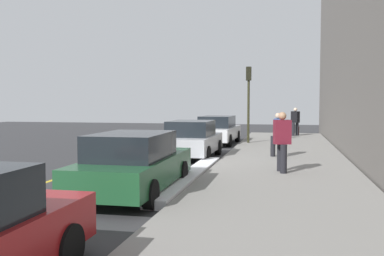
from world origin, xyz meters
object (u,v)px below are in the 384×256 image
Objects in this scene: parked_car_green at (134,163)px; parked_car_silver at (192,139)px; pedestrian_black_coat at (295,121)px; pedestrian_burgundy_coat at (282,140)px; traffic_light_pole at (249,91)px; parked_car_white at (218,130)px; rolling_suitcase at (297,131)px; pedestrian_blue_coat at (278,133)px.

parked_car_green is 6.93m from parked_car_silver.
pedestrian_burgundy_coat is at bearing 177.44° from pedestrian_black_coat.
traffic_light_pole reaches higher than pedestrian_burgundy_coat.
pedestrian_burgundy_coat is at bearing -160.48° from parked_car_white.
pedestrian_burgundy_coat is at bearing -135.94° from parked_car_silver.
pedestrian_burgundy_coat is 1.99× the size of rolling_suitcase.
traffic_light_pole is (5.61, -1.76, 2.06)m from parked_car_silver.
parked_car_silver is at bearing 179.18° from parked_car_white.
parked_car_green is at bearing 166.91° from pedestrian_black_coat.
parked_car_green is 0.98× the size of parked_car_white.
pedestrian_blue_coat is 0.43× the size of traffic_light_pole.
pedestrian_blue_coat is at bearing 174.98° from rolling_suitcase.
pedestrian_burgundy_coat is (-3.69, -3.57, 0.36)m from parked_car_silver.
pedestrian_black_coat reaches higher than parked_car_white.
rolling_suitcase is at bearing -39.16° from parked_car_white.
parked_car_white is at bearing 19.52° from pedestrian_burgundy_coat.
pedestrian_black_coat is 10.88m from pedestrian_blue_coat.
pedestrian_burgundy_coat is (-9.83, -3.48, 0.35)m from parked_car_white.
parked_car_green and parked_car_silver have the same top height.
parked_car_silver is at bearing 44.06° from pedestrian_burgundy_coat.
pedestrian_black_coat is 1.93× the size of rolling_suitcase.
pedestrian_blue_coat is at bearing -88.90° from parked_car_silver.
parked_car_silver is at bearing 158.83° from pedestrian_black_coat.
pedestrian_burgundy_coat reaches higher than pedestrian_black_coat.
rolling_suitcase is (11.33, -1.00, -0.62)m from pedestrian_blue_coat.
parked_car_white is (6.14, -0.09, 0.00)m from parked_car_silver.
parked_car_silver is 2.37× the size of pedestrian_black_coat.
parked_car_green is at bearing -179.36° from parked_car_silver.
parked_car_green is at bearing 179.95° from parked_car_white.
pedestrian_black_coat is at bearing -40.90° from parked_car_white.
parked_car_green is 5.16× the size of rolling_suitcase.
pedestrian_black_coat is at bearing -13.09° from parked_car_green.
traffic_light_pole reaches higher than pedestrian_blue_coat.
parked_car_silver is 4.57× the size of rolling_suitcase.
rolling_suitcase is (15.08, -0.80, -0.68)m from pedestrian_burgundy_coat.
parked_car_silver is (6.93, 0.08, -0.00)m from parked_car_green.
parked_car_silver is 12.21m from rolling_suitcase.
parked_car_green is at bearing 132.86° from pedestrian_burgundy_coat.
rolling_suitcase is (18.33, -4.29, -0.33)m from parked_car_green.
traffic_light_pole is at bearing 16.21° from pedestrian_blue_coat.
pedestrian_blue_coat reaches higher than rolling_suitcase.
pedestrian_burgundy_coat is (-14.60, 0.65, 0.03)m from pedestrian_black_coat.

